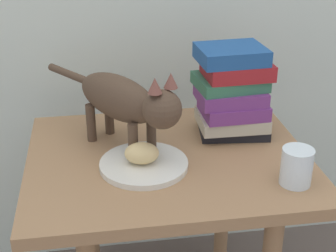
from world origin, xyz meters
TOP-DOWN VIEW (x-y plane):
  - side_table at (0.00, 0.00)m, footprint 0.68×0.55m
  - plate at (-0.06, -0.05)m, footprint 0.21×0.21m
  - bread_roll at (-0.07, -0.05)m, footprint 0.09×0.07m
  - cat at (-0.09, 0.05)m, footprint 0.31×0.40m
  - book_stack at (0.18, 0.09)m, footprint 0.20×0.16m
  - candle_jar at (0.26, -0.17)m, footprint 0.07×0.07m

SIDE VIEW (x-z plane):
  - side_table at x=0.00m, z-range 0.19..0.75m
  - plate at x=-0.06m, z-range 0.56..0.58m
  - candle_jar at x=0.26m, z-range 0.56..0.64m
  - bread_roll at x=-0.07m, z-range 0.58..0.63m
  - book_stack at x=0.18m, z-range 0.56..0.80m
  - cat at x=-0.09m, z-range 0.58..0.81m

